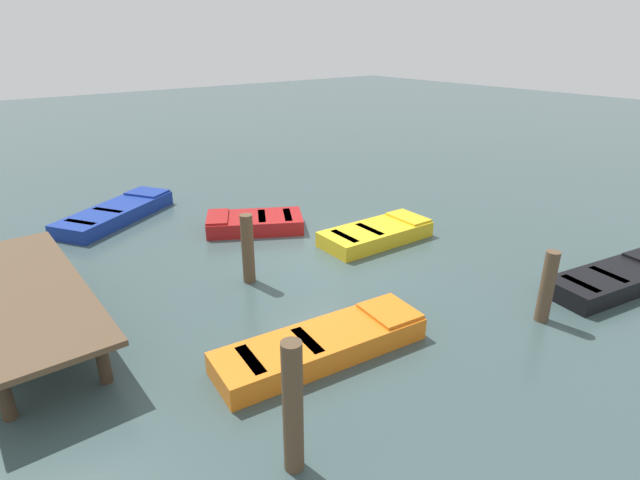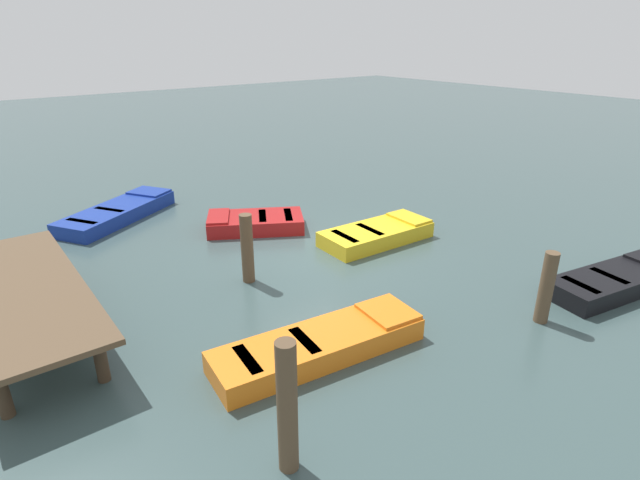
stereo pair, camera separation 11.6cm
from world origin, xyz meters
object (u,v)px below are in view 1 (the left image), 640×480
mooring_piling_near_left (547,287)px  mooring_piling_far_right (293,408)px  dock_segment (23,294)px  rowboat_yellow (377,233)px  rowboat_blue (116,213)px  mooring_piling_mid_right (248,249)px  rowboat_black (615,279)px  rowboat_orange (323,344)px  rowboat_red (254,222)px

mooring_piling_near_left → mooring_piling_far_right: bearing=89.5°
dock_segment → rowboat_yellow: bearing=-94.2°
mooring_piling_far_right → rowboat_blue: bearing=-6.4°
mooring_piling_far_right → mooring_piling_near_left: 5.83m
rowboat_yellow → mooring_piling_mid_right: size_ratio=1.96×
mooring_piling_mid_right → mooring_piling_near_left: size_ratio=1.09×
rowboat_black → mooring_piling_far_right: size_ratio=1.82×
dock_segment → mooring_piling_far_right: mooring_piling_far_right is taller
mooring_piling_mid_right → mooring_piling_near_left: 6.07m
rowboat_blue → rowboat_yellow: bearing=-82.0°
dock_segment → rowboat_yellow: 8.16m
rowboat_blue → rowboat_yellow: same height
rowboat_orange → rowboat_red: bearing=76.6°
rowboat_black → mooring_piling_far_right: (0.32, 8.28, 0.72)m
rowboat_black → rowboat_orange: 6.77m
rowboat_blue → mooring_piling_far_right: (-10.75, 1.21, 0.72)m
dock_segment → mooring_piling_far_right: (-5.46, -2.01, 0.09)m
dock_segment → rowboat_orange: bearing=-134.2°
rowboat_blue → mooring_piling_mid_right: size_ratio=2.49×
dock_segment → rowboat_orange: dock_segment is taller
rowboat_blue → rowboat_black: (-11.07, -7.06, 0.00)m
rowboat_blue → rowboat_yellow: (-5.96, -4.88, 0.00)m
rowboat_yellow → rowboat_orange: same height
mooring_piling_mid_right → rowboat_yellow: bearing=-91.0°
dock_segment → rowboat_red: size_ratio=1.88×
rowboat_red → rowboat_yellow: bearing=157.9°
rowboat_black → rowboat_red: size_ratio=1.16×
rowboat_yellow → mooring_piling_near_left: mooring_piling_near_left is taller
rowboat_red → mooring_piling_far_right: size_ratio=1.57×
dock_segment → rowboat_black: bearing=-118.8°
rowboat_black → mooring_piling_near_left: (0.27, 2.46, 0.50)m
rowboat_yellow → mooring_piling_near_left: bearing=-90.7°
dock_segment → mooring_piling_far_right: size_ratio=2.95×
mooring_piling_far_right → mooring_piling_near_left: size_ratio=1.31×
rowboat_blue → mooring_piling_far_right: size_ratio=2.08×
dock_segment → mooring_piling_near_left: size_ratio=3.85×
dock_segment → rowboat_black: 11.81m
rowboat_blue → rowboat_black: size_ratio=1.14×
rowboat_orange → mooring_piling_near_left: (-1.72, -4.01, 0.50)m
dock_segment → rowboat_orange: size_ratio=1.44×
rowboat_blue → rowboat_red: 4.26m
rowboat_orange → mooring_piling_mid_right: bearing=89.3°
dock_segment → mooring_piling_mid_right: mooring_piling_mid_right is taller
dock_segment → rowboat_black: size_ratio=1.62×
rowboat_yellow → mooring_piling_far_right: bearing=-139.2°
rowboat_blue → rowboat_yellow: size_ratio=1.27×
dock_segment → mooring_piling_far_right: 5.82m
rowboat_black → mooring_piling_near_left: bearing=-175.9°
rowboat_red → rowboat_yellow: 3.45m
mooring_piling_far_right → mooring_piling_near_left: bearing=-90.5°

